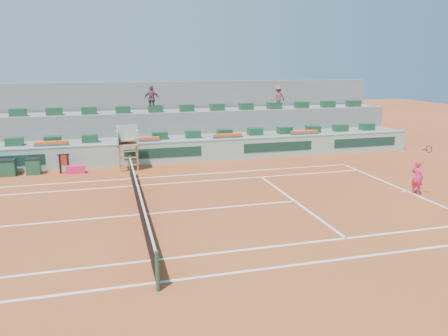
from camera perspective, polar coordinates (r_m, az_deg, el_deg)
The scene contains 18 objects.
ground at distance 17.04m, azimuth -10.93°, elevation -6.01°, with size 90.00×90.00×0.00m, color #9C431E.
seating_tier_lower at distance 27.24m, azimuth -12.72°, elevation 2.59°, with size 36.00×4.00×1.20m, color gray.
seating_tier_upper at distance 28.70m, azimuth -12.94°, elevation 4.54°, with size 36.00×2.40×2.60m, color gray.
stadium_back_wall at distance 30.16m, azimuth -13.16°, elevation 6.68°, with size 36.00×0.40×4.40m, color gray.
player_bag at distance 24.13m, azimuth -18.81°, elevation -0.17°, with size 0.94×0.42×0.42m, color #FD2167.
spectator_mid at distance 27.86m, azimuth -9.40°, elevation 8.88°, with size 0.98×0.41×1.68m, color brown.
spectator_right at distance 30.22m, azimuth 7.10°, elevation 9.17°, with size 0.99×0.57×1.53m, color #8E474E.
court_lines at distance 17.04m, azimuth -10.93°, elevation -5.99°, with size 23.89×11.09×0.01m.
tennis_net at distance 16.88m, azimuth -11.01°, elevation -4.32°, with size 0.10×11.97×1.10m.
advertising_hoarding at distance 25.08m, azimuth -12.44°, elevation 1.74°, with size 36.00×0.34×1.26m.
umpire_chair at distance 23.92m, azimuth -12.48°, elevation 3.40°, with size 1.10×0.90×2.40m.
seat_row_lower at distance 26.21m, azimuth -12.72°, elevation 3.99°, with size 32.90×0.60×0.44m.
seat_row_upper at distance 27.91m, azimuth -13.06°, elevation 7.44°, with size 32.90×0.60×0.44m.
flower_planters at distance 25.42m, azimuth -16.01°, elevation 3.30°, with size 26.80×0.36×0.28m.
drink_cooler_a at distance 24.68m, azimuth -23.63°, elevation 0.22°, with size 0.71×0.61×0.84m.
drink_cooler_b at distance 24.93m, azimuth -26.46°, elevation 0.06°, with size 0.84×0.73×0.84m.
towel_rack at distance 24.22m, azimuth -20.17°, elevation 0.73°, with size 0.60×0.10×1.03m.
tennis_player at distance 20.87m, azimuth 23.93°, elevation -1.10°, with size 0.50×0.88×2.28m.
Camera 1 is at (-0.99, -16.05, 5.65)m, focal length 35.00 mm.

